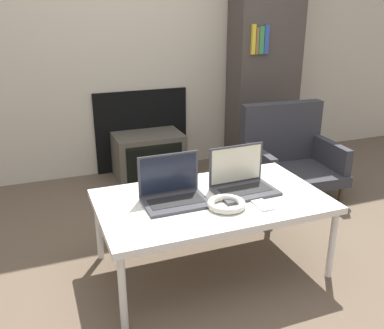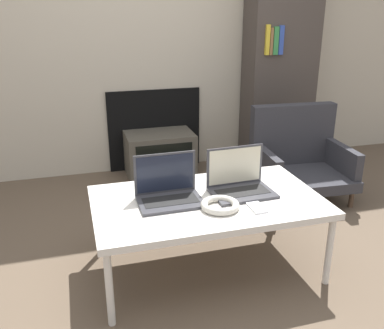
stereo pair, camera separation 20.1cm
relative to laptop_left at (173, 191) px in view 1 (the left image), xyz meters
The scene contains 10 objects.
ground_plane 0.57m from the laptop_left, 47.26° to the right, with size 14.00×14.00×0.00m, color brown.
wall_back 1.87m from the laptop_left, 82.99° to the left, with size 7.00×0.08×2.60m.
table 0.23m from the laptop_left, 12.82° to the right, with size 1.23×0.72×0.43m.
laptop_left is the anchor object (origin of this frame).
laptop_right 0.41m from the laptop_left, ahead, with size 0.35×0.25×0.24m.
headphones 0.29m from the laptop_left, 37.19° to the right, with size 0.20×0.20×0.04m.
phone 0.47m from the laptop_left, 27.70° to the right, with size 0.07×0.14×0.01m.
tv 1.48m from the laptop_left, 79.92° to the left, with size 0.58×0.39×0.38m.
armchair 1.41m from the laptop_left, 31.29° to the left, with size 0.71×0.61×0.70m.
bookshelf 2.07m from the laptop_left, 46.93° to the left, with size 0.62×0.32×1.86m.
Camera 1 is at (-0.86, -1.75, 1.42)m, focal length 40.00 mm.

